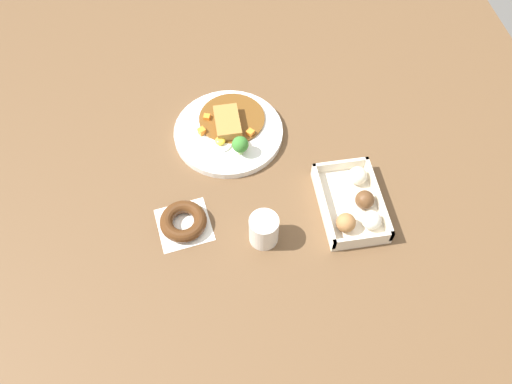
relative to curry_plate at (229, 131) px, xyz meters
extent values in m
plane|color=brown|center=(-0.09, -0.06, -0.01)|extent=(1.60, 1.60, 0.00)
cylinder|color=white|center=(0.00, 0.00, -0.01)|extent=(0.27, 0.27, 0.02)
cylinder|color=brown|center=(0.03, -0.01, 0.01)|extent=(0.17, 0.17, 0.01)
cube|color=#A87538|center=(0.01, 0.00, 0.02)|extent=(0.10, 0.06, 0.02)
cylinder|color=white|center=(-0.04, 0.03, 0.01)|extent=(0.06, 0.06, 0.00)
ellipsoid|color=yellow|center=(-0.04, 0.03, 0.02)|extent=(0.03, 0.03, 0.01)
cylinder|color=#8CB766|center=(-0.08, -0.02, 0.01)|extent=(0.01, 0.01, 0.02)
sphere|color=#387A2D|center=(-0.08, -0.02, 0.04)|extent=(0.04, 0.04, 0.04)
cube|color=orange|center=(-0.05, -0.03, 0.01)|extent=(0.02, 0.02, 0.02)
cube|color=orange|center=(0.04, 0.05, 0.01)|extent=(0.02, 0.02, 0.02)
cube|color=orange|center=(-0.03, -0.05, 0.01)|extent=(0.02, 0.02, 0.02)
cube|color=orange|center=(0.00, 0.07, 0.01)|extent=(0.02, 0.02, 0.02)
cube|color=beige|center=(-0.26, -0.24, -0.01)|extent=(0.21, 0.13, 0.01)
cube|color=beige|center=(-0.36, -0.24, 0.01)|extent=(0.01, 0.13, 0.03)
cube|color=beige|center=(-0.16, -0.24, 0.01)|extent=(0.01, 0.13, 0.03)
cube|color=beige|center=(-0.26, -0.31, 0.01)|extent=(0.21, 0.01, 0.03)
cube|color=beige|center=(-0.26, -0.18, 0.01)|extent=(0.21, 0.01, 0.03)
sphere|color=silver|center=(-0.31, -0.27, 0.02)|extent=(0.04, 0.04, 0.04)
sphere|color=brown|center=(-0.26, -0.27, 0.02)|extent=(0.04, 0.04, 0.04)
sphere|color=#EFE5C6|center=(-0.19, -0.27, 0.02)|extent=(0.04, 0.04, 0.04)
sphere|color=#9E6B3D|center=(-0.31, -0.22, 0.02)|extent=(0.04, 0.04, 0.04)
cube|color=white|center=(-0.24, 0.13, -0.01)|extent=(0.13, 0.13, 0.00)
torus|color=#4C2B14|center=(-0.24, 0.13, 0.00)|extent=(0.10, 0.10, 0.03)
cylinder|color=silver|center=(-0.30, -0.04, 0.02)|extent=(0.06, 0.06, 0.08)
camera|label=1|loc=(-0.81, 0.06, 0.97)|focal=35.33mm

